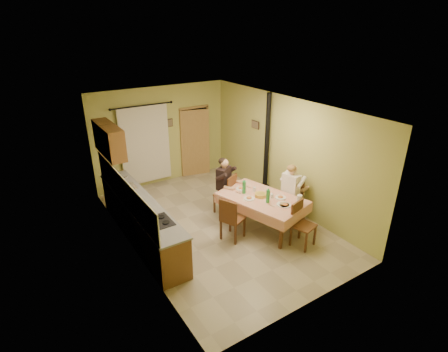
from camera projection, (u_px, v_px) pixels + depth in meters
floor at (217, 224)px, 8.27m from camera, size 4.00×6.00×0.01m
room_shell at (217, 152)px, 7.53m from camera, size 4.04×6.04×2.82m
kitchen_run at (140, 219)px, 7.53m from camera, size 0.64×3.64×1.56m
upper_cabinets at (109, 140)px, 7.88m from camera, size 0.35×1.40×0.70m
curtain at (145, 145)px, 9.71m from camera, size 1.70×0.07×2.22m
doorway at (195, 142)px, 10.62m from camera, size 0.96×0.23×2.15m
dining_table at (261, 212)px, 8.04m from camera, size 1.62×2.17×0.76m
tableware at (267, 196)px, 7.80m from camera, size 0.93×1.49×0.33m
chair_far at (225, 201)px, 8.73m from camera, size 0.59×0.59×1.00m
chair_near at (302, 233)px, 7.39m from camera, size 0.52×0.52×0.99m
chair_right at (290, 207)px, 8.41m from camera, size 0.51×0.51×0.99m
chair_left at (232, 227)px, 7.62m from camera, size 0.57×0.57×0.99m
man_far at (225, 179)px, 8.50m from camera, size 0.65×0.62×1.39m
man_right at (292, 186)px, 8.16m from camera, size 0.53×0.63×1.39m
stove_flue at (266, 160)px, 9.26m from camera, size 0.24×0.24×2.80m
picture_back at (170, 123)px, 9.97m from camera, size 0.19×0.03×0.23m
picture_right at (255, 125)px, 9.42m from camera, size 0.03×0.31×0.21m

